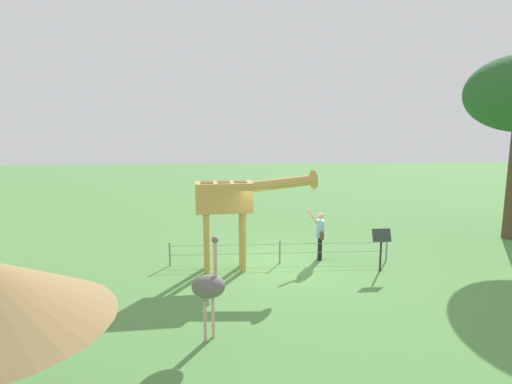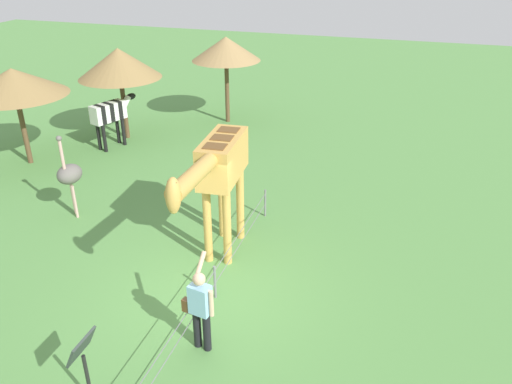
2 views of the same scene
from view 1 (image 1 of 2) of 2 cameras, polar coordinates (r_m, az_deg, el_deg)
ground_plane at (r=13.86m, az=3.28°, el=-9.72°), size 60.00×60.00×0.00m
giraffe at (r=13.02m, az=-2.85°, el=-1.22°), size 3.81×0.82×3.08m
visitor at (r=14.31m, az=8.47°, el=-5.39°), size 0.65×0.59×1.74m
ostrich at (r=9.20m, az=-6.28°, el=-12.35°), size 0.70×0.56×2.25m
info_sign at (r=13.64m, az=16.26°, el=-6.25°), size 0.56×0.21×1.32m
wire_fence at (r=13.95m, az=3.17°, el=-7.83°), size 7.05×0.05×0.75m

